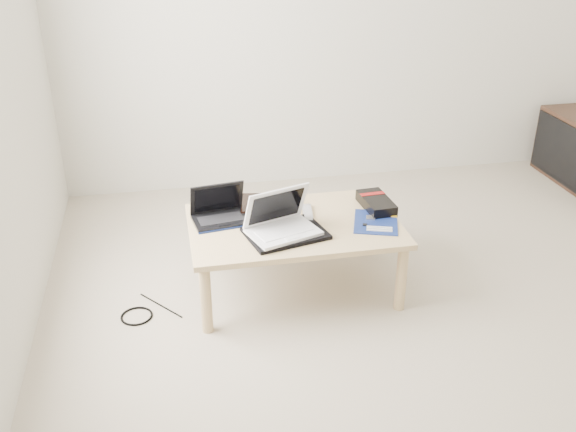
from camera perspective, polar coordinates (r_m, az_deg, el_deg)
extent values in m
plane|color=#B5A692|center=(3.35, 13.55, -9.65)|extent=(4.00, 4.00, 0.00)
cube|color=beige|center=(4.69, 4.78, 18.62)|extent=(4.00, 0.10, 2.60)
cube|color=tan|center=(3.37, 0.55, -0.88)|extent=(1.10, 0.70, 0.03)
cylinder|color=tan|center=(3.16, -7.30, -7.38)|extent=(0.06, 0.06, 0.37)
cylinder|color=tan|center=(3.35, 10.04, -5.44)|extent=(0.06, 0.06, 0.37)
cylinder|color=tan|center=(3.68, -8.09, -2.24)|extent=(0.06, 0.06, 0.37)
cylinder|color=tan|center=(3.84, 6.93, -0.83)|extent=(0.06, 0.06, 0.37)
cube|color=black|center=(5.10, 23.65, 4.89)|extent=(0.02, 0.86, 0.44)
cube|color=black|center=(3.54, -1.83, 1.05)|extent=(0.32, 0.29, 0.03)
cube|color=black|center=(3.40, -6.00, -0.37)|extent=(0.31, 0.24, 0.02)
cube|color=black|center=(3.39, -5.99, -0.24)|extent=(0.25, 0.14, 0.00)
cube|color=black|center=(3.33, -5.69, -0.76)|extent=(0.07, 0.04, 0.00)
cube|color=black|center=(3.41, -6.35, 1.60)|extent=(0.29, 0.11, 0.19)
cube|color=black|center=(3.41, -6.33, 1.53)|extent=(0.25, 0.09, 0.15)
cube|color=#0B1740|center=(3.32, -5.57, -1.16)|extent=(0.28, 0.05, 0.01)
cube|color=black|center=(3.32, -0.10, -0.95)|extent=(0.25, 0.21, 0.01)
cube|color=white|center=(3.32, -0.10, -0.86)|extent=(0.20, 0.17, 0.00)
cube|color=#AFAFB4|center=(3.44, 1.75, 0.17)|extent=(0.08, 0.23, 0.02)
cube|color=#95959A|center=(3.44, 1.76, 0.32)|extent=(0.07, 0.19, 0.00)
cube|color=black|center=(3.25, -0.22, -1.54)|extent=(0.44, 0.37, 0.02)
cube|color=white|center=(3.22, -0.42, -1.42)|extent=(0.39, 0.33, 0.02)
cube|color=white|center=(3.21, -0.37, -1.30)|extent=(0.30, 0.21, 0.00)
cube|color=white|center=(3.15, 0.39, -1.92)|extent=(0.08, 0.05, 0.00)
cube|color=white|center=(3.23, -1.08, 0.92)|extent=(0.35, 0.20, 0.22)
cube|color=black|center=(3.22, -1.03, 0.84)|extent=(0.29, 0.16, 0.17)
cube|color=#0C194E|center=(3.40, 7.81, -0.55)|extent=(0.30, 0.34, 0.01)
cube|color=#AFAFB4|center=(3.43, 7.35, -0.14)|extent=(0.06, 0.06, 0.01)
cube|color=gold|center=(3.48, 8.91, 0.12)|extent=(0.09, 0.04, 0.01)
cube|color=gold|center=(3.46, 8.91, -0.01)|extent=(0.09, 0.04, 0.01)
cube|color=silver|center=(3.34, 8.13, -0.99)|extent=(0.13, 0.05, 0.01)
cube|color=silver|center=(3.33, 8.13, -1.14)|extent=(0.13, 0.05, 0.01)
cube|color=silver|center=(3.31, 8.13, -1.29)|extent=(0.13, 0.05, 0.01)
cube|color=black|center=(3.36, 6.85, -0.77)|extent=(0.03, 0.03, 0.01)
cube|color=black|center=(3.55, 7.84, 1.14)|extent=(0.16, 0.29, 0.06)
cube|color=maroon|center=(3.59, 7.52, 1.98)|extent=(0.14, 0.04, 0.00)
torus|color=black|center=(3.35, -1.92, -0.73)|extent=(0.11, 0.11, 0.01)
torus|color=black|center=(3.42, -13.30, -8.65)|extent=(0.20, 0.20, 0.01)
cylinder|color=black|center=(3.48, -11.24, -7.80)|extent=(0.21, 0.27, 0.01)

